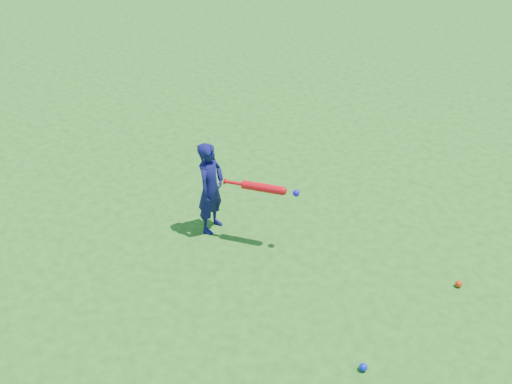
{
  "coord_description": "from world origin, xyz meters",
  "views": [
    {
      "loc": [
        3.47,
        -3.54,
        3.74
      ],
      "look_at": [
        0.43,
        0.31,
        0.57
      ],
      "focal_mm": 40.0,
      "sensor_mm": 36.0,
      "label": 1
    }
  ],
  "objects_px": {
    "ground_ball_blue": "(363,367)",
    "bat_swing": "(266,188)",
    "ground_ball_red": "(459,284)",
    "child": "(211,188)"
  },
  "relations": [
    {
      "from": "ground_ball_blue",
      "to": "bat_swing",
      "type": "bearing_deg",
      "value": 152.56
    },
    {
      "from": "ground_ball_red",
      "to": "bat_swing",
      "type": "xyz_separation_m",
      "value": [
        -1.9,
        -0.58,
        0.63
      ]
    },
    {
      "from": "child",
      "to": "ground_ball_blue",
      "type": "relative_size",
      "value": 14.91
    },
    {
      "from": "ground_ball_red",
      "to": "ground_ball_blue",
      "type": "height_order",
      "value": "ground_ball_blue"
    },
    {
      "from": "ground_ball_red",
      "to": "bat_swing",
      "type": "relative_size",
      "value": 0.09
    },
    {
      "from": "ground_ball_blue",
      "to": "bat_swing",
      "type": "xyz_separation_m",
      "value": [
        -1.67,
        0.87,
        0.63
      ]
    },
    {
      "from": "ground_ball_red",
      "to": "ground_ball_blue",
      "type": "xyz_separation_m",
      "value": [
        -0.22,
        -1.45,
        0.0
      ]
    },
    {
      "from": "ground_ball_blue",
      "to": "bat_swing",
      "type": "height_order",
      "value": "bat_swing"
    },
    {
      "from": "child",
      "to": "ground_ball_red",
      "type": "bearing_deg",
      "value": -84.85
    },
    {
      "from": "ground_ball_red",
      "to": "ground_ball_blue",
      "type": "bearing_deg",
      "value": -98.76
    }
  ]
}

